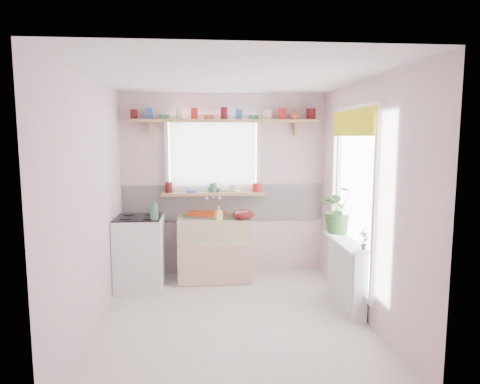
{
  "coord_description": "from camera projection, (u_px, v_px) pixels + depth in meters",
  "views": [
    {
      "loc": [
        -0.29,
        -4.31,
        1.92
      ],
      "look_at": [
        0.13,
        0.55,
        1.28
      ],
      "focal_mm": 32.0,
      "sensor_mm": 36.0,
      "label": 1
    }
  ],
  "objects": [
    {
      "name": "soap_bottle_sink",
      "position": [
        219.0,
        213.0,
        5.48
      ],
      "size": [
        0.1,
        0.11,
        0.18
      ],
      "primitive_type": "imported",
      "rotation": [
        0.0,
        0.0,
        0.37
      ],
      "color": "#EEDC69",
      "rests_on": "sink_unit"
    },
    {
      "name": "jade_plant",
      "position": [
        340.0,
        209.0,
        5.08
      ],
      "size": [
        0.54,
        0.48,
        0.57
      ],
      "primitive_type": "imported",
      "rotation": [
        0.0,
        0.0,
        -0.08
      ],
      "color": "#346528",
      "rests_on": "radiator_ledge"
    },
    {
      "name": "sill_crockery",
      "position": [
        213.0,
        188.0,
        5.82
      ],
      "size": [
        1.35,
        0.11,
        0.12
      ],
      "color": "#590F14",
      "rests_on": "windowsill"
    },
    {
      "name": "cooker",
      "position": [
        140.0,
        252.0,
        5.41
      ],
      "size": [
        0.58,
        0.58,
        0.93
      ],
      "color": "white",
      "rests_on": "ground"
    },
    {
      "name": "shelf_vase",
      "position": [
        294.0,
        114.0,
        5.71
      ],
      "size": [
        0.18,
        0.18,
        0.14
      ],
      "primitive_type": "imported",
      "rotation": [
        0.0,
        0.0,
        -0.43
      ],
      "color": "#A44132",
      "rests_on": "pine_shelf"
    },
    {
      "name": "dish_tray",
      "position": [
        207.0,
        213.0,
        5.87
      ],
      "size": [
        0.54,
        0.48,
        0.04
      ],
      "primitive_type": "cube",
      "rotation": [
        0.0,
        0.0,
        -0.4
      ],
      "color": "#EB4614",
      "rests_on": "sink_unit"
    },
    {
      "name": "sink_unit",
      "position": [
        214.0,
        248.0,
        5.74
      ],
      "size": [
        0.95,
        0.65,
        1.11
      ],
      "color": "white",
      "rests_on": "ground"
    },
    {
      "name": "pine_shelf",
      "position": [
        224.0,
        121.0,
        5.7
      ],
      "size": [
        2.52,
        0.24,
        0.04
      ],
      "primitive_type": "cube",
      "color": "tan",
      "rests_on": "room"
    },
    {
      "name": "sill_bowl",
      "position": [
        214.0,
        190.0,
        5.88
      ],
      "size": [
        0.21,
        0.21,
        0.06
      ],
      "primitive_type": "imported",
      "rotation": [
        0.0,
        0.0,
        -0.21
      ],
      "color": "#2F5B99",
      "rests_on": "windowsill"
    },
    {
      "name": "shelf_crockery",
      "position": [
        223.0,
        115.0,
        5.69
      ],
      "size": [
        2.47,
        0.11,
        0.12
      ],
      "color": "#590F14",
      "rests_on": "pine_shelf"
    },
    {
      "name": "windowsill",
      "position": [
        213.0,
        194.0,
        5.83
      ],
      "size": [
        1.4,
        0.22,
        0.04
      ],
      "primitive_type": "cube",
      "color": "tan",
      "rests_on": "room"
    },
    {
      "name": "fruit_bowl",
      "position": [
        339.0,
        229.0,
        5.13
      ],
      "size": [
        0.35,
        0.35,
        0.07
      ],
      "primitive_type": "imported",
      "rotation": [
        0.0,
        0.0,
        0.35
      ],
      "color": "white",
      "rests_on": "radiator_ledge"
    },
    {
      "name": "sill_cup",
      "position": [
        235.0,
        188.0,
        5.9
      ],
      "size": [
        0.15,
        0.15,
        0.09
      ],
      "primitive_type": "imported",
      "rotation": [
        0.0,
        0.0,
        -0.42
      ],
      "color": "beige",
      "rests_on": "windowsill"
    },
    {
      "name": "cooker_bottle",
      "position": [
        154.0,
        209.0,
        5.14
      ],
      "size": [
        0.13,
        0.13,
        0.27
      ],
      "primitive_type": "imported",
      "rotation": [
        0.0,
        0.0,
        0.27
      ],
      "color": "#3D7B4F",
      "rests_on": "cooker"
    },
    {
      "name": "herb_pot",
      "position": [
        364.0,
        240.0,
        4.33
      ],
      "size": [
        0.12,
        0.1,
        0.2
      ],
      "primitive_type": "imported",
      "rotation": [
        0.0,
        0.0,
        0.36
      ],
      "color": "#316C2B",
      "rests_on": "radiator_ledge"
    },
    {
      "name": "fruit",
      "position": [
        339.0,
        224.0,
        5.13
      ],
      "size": [
        0.2,
        0.14,
        0.1
      ],
      "color": "orange",
      "rests_on": "fruit_bowl"
    },
    {
      "name": "radiator_ledge",
      "position": [
        346.0,
        273.0,
        4.78
      ],
      "size": [
        0.22,
        0.95,
        0.78
      ],
      "color": "white",
      "rests_on": "ground"
    },
    {
      "name": "colander",
      "position": [
        243.0,
        214.0,
        5.51
      ],
      "size": [
        0.36,
        0.36,
        0.13
      ],
      "primitive_type": "ellipsoid",
      "rotation": [
        0.0,
        0.0,
        -0.28
      ],
      "color": "#5A120F",
      "rests_on": "sink_unit"
    },
    {
      "name": "room",
      "position": [
        280.0,
        181.0,
        5.25
      ],
      "size": [
        3.2,
        3.2,
        3.2
      ],
      "color": "beige",
      "rests_on": "ground"
    }
  ]
}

